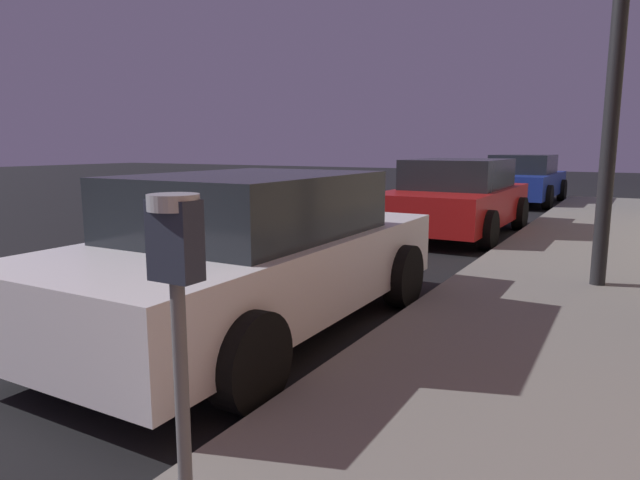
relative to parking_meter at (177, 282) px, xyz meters
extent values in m
cylinder|color=#59595B|center=(0.00, 0.00, -0.51)|extent=(0.06, 0.06, 1.03)
cube|color=#232838|center=(0.00, 0.00, 0.16)|extent=(0.19, 0.11, 0.30)
cylinder|color=#999EA5|center=(0.00, 0.00, 0.30)|extent=(0.19, 0.19, 0.06)
cube|color=black|center=(-0.06, 0.00, 0.20)|extent=(0.01, 0.08, 0.11)
cube|color=silver|center=(-1.53, 2.53, -0.60)|extent=(1.89, 4.34, 0.64)
cube|color=#1E2328|center=(-1.53, 2.51, -0.02)|extent=(1.65, 2.26, 0.56)
cylinder|color=black|center=(-2.48, 3.86, -0.84)|extent=(0.23, 0.66, 0.66)
cylinder|color=black|center=(-0.61, 3.88, -0.84)|extent=(0.23, 0.66, 0.66)
cylinder|color=black|center=(-2.46, 1.18, -0.84)|extent=(0.23, 0.66, 0.66)
cylinder|color=black|center=(-0.58, 1.20, -0.84)|extent=(0.23, 0.66, 0.66)
cube|color=maroon|center=(-1.53, 8.94, -0.60)|extent=(1.86, 4.27, 0.64)
cube|color=#1E2328|center=(-1.53, 9.04, -0.02)|extent=(1.63, 2.24, 0.56)
cylinder|color=black|center=(-2.46, 10.27, -0.84)|extent=(0.22, 0.66, 0.66)
cylinder|color=black|center=(-0.59, 10.26, -0.84)|extent=(0.22, 0.66, 0.66)
cylinder|color=black|center=(-2.47, 7.62, -0.84)|extent=(0.22, 0.66, 0.66)
cylinder|color=black|center=(-0.61, 7.62, -0.84)|extent=(0.22, 0.66, 0.66)
cube|color=navy|center=(-1.53, 15.81, -0.60)|extent=(1.85, 4.53, 0.64)
cube|color=#1E2328|center=(-1.53, 15.76, -0.02)|extent=(1.61, 2.11, 0.56)
cylinder|color=black|center=(-2.43, 17.22, -0.84)|extent=(0.23, 0.66, 0.66)
cylinder|color=black|center=(-0.61, 17.20, -0.84)|extent=(0.23, 0.66, 0.66)
cylinder|color=black|center=(-2.46, 14.42, -0.84)|extent=(0.23, 0.66, 0.66)
cylinder|color=black|center=(-0.63, 14.40, -0.84)|extent=(0.23, 0.66, 0.66)
cylinder|color=black|center=(1.14, 5.32, 1.35)|extent=(0.16, 0.16, 4.74)
camera|label=1|loc=(1.46, -1.48, 0.50)|focal=31.30mm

